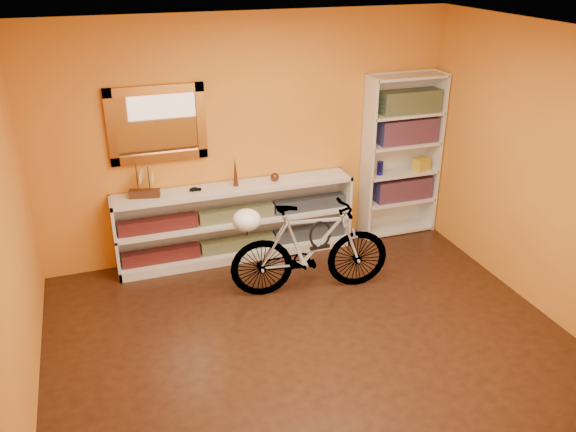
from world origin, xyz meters
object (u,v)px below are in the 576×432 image
object	(u,v)px
bookcase	(401,156)
helmet	(247,220)
bicycle	(310,248)
console_unit	(236,222)

from	to	relation	value
bookcase	helmet	world-z (taller)	bookcase
helmet	bookcase	bearing A→B (deg)	22.52
bookcase	bicycle	size ratio (longest dim) A/B	1.17
bicycle	console_unit	bearing A→B (deg)	36.48
console_unit	bicycle	size ratio (longest dim) A/B	1.60
bookcase	helmet	size ratio (longest dim) A/B	6.96
console_unit	bicycle	bearing A→B (deg)	-61.15
console_unit	bicycle	xyz separation A→B (m)	(0.51, -0.93, 0.05)
helmet	bicycle	bearing A→B (deg)	-7.62
console_unit	bicycle	world-z (taller)	bicycle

